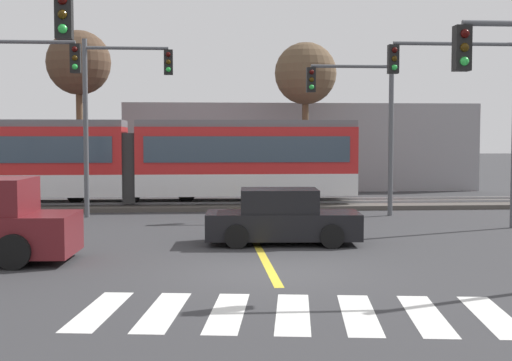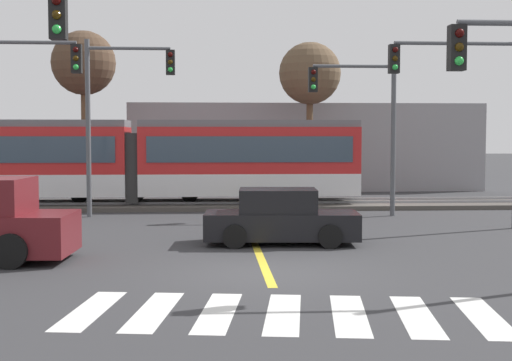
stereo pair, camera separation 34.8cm
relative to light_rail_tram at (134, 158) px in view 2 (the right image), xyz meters
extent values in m
plane|color=#333335|center=(4.37, -14.47, -2.05)|extent=(200.00, 200.00, 0.00)
cube|color=#4C4742|center=(4.37, 0.01, -1.96)|extent=(120.00, 4.00, 0.18)
cube|color=#939399|center=(4.37, -0.71, -1.82)|extent=(120.00, 0.08, 0.10)
cube|color=#939399|center=(4.37, 0.73, -1.82)|extent=(120.00, 0.08, 0.10)
cube|color=silver|center=(-4.75, 0.01, -1.07)|extent=(9.00, 2.60, 0.90)
cube|color=red|center=(-4.75, 0.01, 0.33)|extent=(9.00, 2.60, 1.90)
cube|color=#384756|center=(-4.75, -1.31, 0.38)|extent=(8.28, 0.04, 1.04)
cube|color=slate|center=(-4.75, 0.01, 1.42)|extent=(9.00, 2.39, 0.28)
cylinder|color=black|center=(-2.28, 0.01, -1.52)|extent=(0.70, 0.20, 0.70)
cube|color=silver|center=(4.75, 0.01, -1.07)|extent=(9.00, 2.60, 0.90)
cube|color=red|center=(4.75, 0.01, 0.33)|extent=(9.00, 2.60, 1.90)
cube|color=#384756|center=(4.75, -1.31, 0.38)|extent=(8.28, 0.04, 1.04)
cube|color=slate|center=(4.75, 0.01, 1.42)|extent=(9.00, 2.39, 0.28)
cylinder|color=black|center=(7.22, 0.01, -1.52)|extent=(0.70, 0.20, 0.70)
cylinder|color=black|center=(2.27, 0.01, -1.52)|extent=(0.70, 0.20, 0.70)
cube|color=#2D2D2D|center=(0.00, 0.01, -0.37)|extent=(0.50, 2.34, 2.80)
cube|color=silver|center=(1.10, -17.59, -2.04)|extent=(0.93, 2.85, 0.01)
cube|color=silver|center=(2.19, -17.74, -2.04)|extent=(0.93, 2.85, 0.01)
cube|color=silver|center=(3.28, -17.89, -2.04)|extent=(0.93, 2.85, 0.01)
cube|color=silver|center=(4.37, -18.04, -2.04)|extent=(0.93, 2.85, 0.01)
cube|color=silver|center=(5.46, -18.18, -2.04)|extent=(0.93, 2.85, 0.01)
cube|color=silver|center=(6.55, -18.33, -2.04)|extent=(0.93, 2.85, 0.01)
cube|color=silver|center=(7.64, -18.48, -2.04)|extent=(0.93, 2.85, 0.01)
cube|color=gold|center=(4.37, -9.02, -2.05)|extent=(0.20, 14.04, 0.01)
cube|color=black|center=(5.10, -10.34, -1.53)|extent=(4.30, 1.98, 0.72)
cube|color=black|center=(5.00, -10.33, -0.85)|extent=(2.20, 1.66, 0.64)
cube|color=#384756|center=(6.00, -10.40, -0.85)|extent=(0.19, 1.43, 0.52)
cube|color=#384756|center=(5.05, -9.56, -0.85)|extent=(1.78, 0.16, 0.48)
cylinder|color=black|center=(6.41, -9.58, -1.73)|extent=(0.65, 0.26, 0.64)
cylinder|color=black|center=(6.30, -11.27, -1.73)|extent=(0.65, 0.26, 0.64)
cylinder|color=black|center=(3.90, -9.41, -1.73)|extent=(0.65, 0.26, 0.64)
cylinder|color=black|center=(3.79, -11.11, -1.73)|extent=(0.65, 0.26, 0.64)
cube|color=#384756|center=(-1.27, -12.67, -0.46)|extent=(0.20, 1.70, 0.66)
cylinder|color=black|center=(-1.21, -11.69, -1.65)|extent=(0.81, 0.32, 0.80)
cylinder|color=black|center=(-1.32, -13.65, -1.65)|extent=(0.81, 0.32, 0.80)
cube|color=black|center=(8.04, -15.78, 2.67)|extent=(0.32, 0.28, 0.90)
sphere|color=#360605|center=(8.04, -15.93, 2.94)|extent=(0.18, 0.18, 0.18)
sphere|color=#3A2706|center=(8.04, -15.93, 2.67)|extent=(0.18, 0.18, 0.18)
sphere|color=green|center=(8.04, -15.93, 2.40)|extent=(0.18, 0.18, 0.18)
cylinder|color=#515459|center=(-1.29, -3.43, 1.18)|extent=(0.18, 0.18, 6.46)
cylinder|color=#515459|center=(0.21, -3.43, 4.09)|extent=(3.00, 0.12, 0.12)
cube|color=black|center=(1.71, -3.43, 3.59)|extent=(0.32, 0.28, 0.90)
sphere|color=#360605|center=(1.71, -3.58, 3.86)|extent=(0.18, 0.18, 0.18)
sphere|color=#3A2706|center=(1.71, -3.58, 3.59)|extent=(0.18, 0.18, 0.18)
sphere|color=green|center=(1.71, -3.58, 3.32)|extent=(0.18, 0.18, 0.18)
cylinder|color=#515459|center=(-3.04, -6.88, 3.84)|extent=(4.00, 0.12, 0.12)
cube|color=black|center=(-1.04, -6.88, 3.34)|extent=(0.32, 0.28, 0.90)
sphere|color=#360605|center=(-1.04, -7.03, 3.61)|extent=(0.18, 0.18, 0.18)
sphere|color=#3A2706|center=(-1.04, -7.03, 3.34)|extent=(0.18, 0.18, 0.18)
sphere|color=green|center=(-1.04, -7.03, 3.07)|extent=(0.18, 0.18, 0.18)
cylinder|color=#515459|center=(10.91, -7.57, 3.83)|extent=(4.00, 0.12, 0.12)
cube|color=black|center=(8.91, -7.57, 3.33)|extent=(0.32, 0.28, 0.90)
sphere|color=#360605|center=(8.91, -7.72, 3.60)|extent=(0.18, 0.18, 0.18)
sphere|color=#3A2706|center=(8.91, -7.72, 3.33)|extent=(0.18, 0.18, 0.18)
sphere|color=green|center=(8.91, -7.72, 3.06)|extent=(0.18, 0.18, 0.18)
cylinder|color=#515459|center=(9.89, -3.79, 0.89)|extent=(0.18, 0.18, 5.87)
cylinder|color=#515459|center=(8.39, -3.79, 3.46)|extent=(3.00, 0.12, 0.12)
cube|color=black|center=(6.89, -3.79, 2.96)|extent=(0.32, 0.28, 0.90)
sphere|color=#360605|center=(6.89, -3.94, 3.23)|extent=(0.18, 0.18, 0.18)
sphere|color=#3A2706|center=(6.89, -3.94, 2.96)|extent=(0.18, 0.18, 0.18)
sphere|color=green|center=(6.89, -3.94, 2.69)|extent=(0.18, 0.18, 0.18)
cube|color=black|center=(0.23, -15.62, 3.23)|extent=(0.32, 0.28, 0.90)
sphere|color=#360605|center=(0.23, -15.77, 3.50)|extent=(0.18, 0.18, 0.18)
sphere|color=#3A2706|center=(0.23, -15.77, 3.23)|extent=(0.18, 0.18, 0.18)
sphere|color=green|center=(0.23, -15.77, 2.96)|extent=(0.18, 0.18, 0.18)
cylinder|color=brown|center=(-3.02, 5.74, 0.90)|extent=(0.32, 0.32, 5.90)
sphere|color=#4C3828|center=(-3.02, 5.74, 4.47)|extent=(3.13, 3.13, 3.13)
cylinder|color=brown|center=(8.01, 4.98, 0.66)|extent=(0.32, 0.32, 5.41)
sphere|color=brown|center=(8.01, 4.98, 3.97)|extent=(3.02, 3.02, 3.02)
cube|color=gray|center=(8.34, 10.46, 0.30)|extent=(19.01, 6.00, 4.69)
camera|label=1|loc=(2.81, -29.73, 0.93)|focal=50.00mm
camera|label=2|loc=(3.16, -29.75, 0.93)|focal=50.00mm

